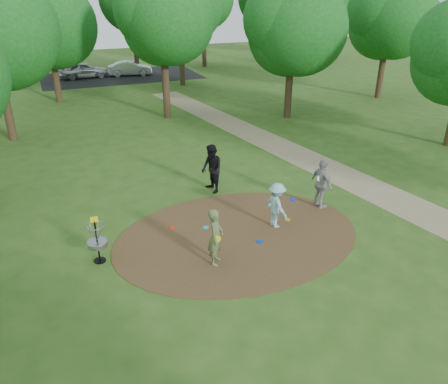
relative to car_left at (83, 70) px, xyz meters
name	(u,v)px	position (x,y,z in m)	size (l,w,h in m)	color
ground	(238,236)	(1.25, -30.44, -0.72)	(100.00, 100.00, 0.00)	#2D5119
dirt_clearing	(238,235)	(1.25, -30.44, -0.71)	(8.40, 8.40, 0.02)	#47301C
footpath	(356,182)	(7.75, -28.44, -0.72)	(2.00, 40.00, 0.01)	#8C7A5B
parking_lot	(121,76)	(3.25, -0.44, -0.72)	(14.00, 8.00, 0.01)	black
player_observer_with_disc	(216,237)	(-0.03, -31.60, 0.18)	(0.72, 0.79, 1.81)	#59683C
player_throwing_with_disc	(277,205)	(2.72, -30.37, 0.09)	(1.09, 1.11, 1.63)	#8AC0CD
player_walking_with_disc	(212,169)	(1.74, -26.86, 0.26)	(0.81, 1.01, 1.97)	black
player_waiting_with_disc	(322,184)	(4.95, -29.77, 0.25)	(0.56, 1.15, 1.94)	#9B9B9D
disc_ground_cyan	(206,227)	(0.43, -29.54, -0.70)	(0.22, 0.22, 0.02)	#19A9CC
disc_ground_blue	(260,242)	(1.72, -31.10, -0.70)	(0.22, 0.22, 0.02)	#0B2BC6
disc_ground_red	(172,227)	(-0.64, -29.10, -0.70)	(0.22, 0.22, 0.02)	red
car_left	(83,70)	(0.00, 0.00, 0.00)	(1.71, 4.25, 1.45)	#A4A8AC
car_right	(130,68)	(4.14, -0.45, -0.07)	(1.38, 3.95, 1.30)	#AAAEB2
disc_ground_orange	(287,220)	(3.32, -30.18, -0.70)	(0.22, 0.22, 0.02)	orange
disc_golf_basket	(96,236)	(-3.25, -30.14, 0.15)	(0.63, 0.63, 1.54)	black
tree_ring	(193,42)	(3.08, -21.20, 4.45)	(37.32, 45.09, 8.89)	#332316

